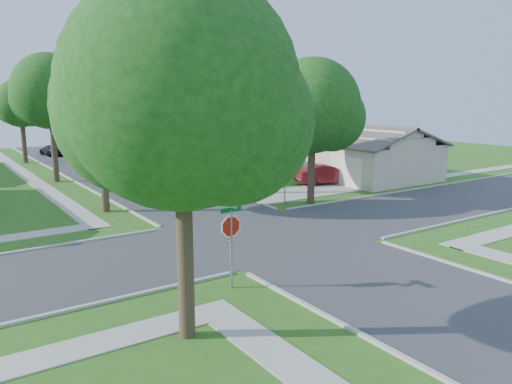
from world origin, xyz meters
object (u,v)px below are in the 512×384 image
Objects in this scene: stop_sign_ne at (285,171)px; tree_e_mid at (169,98)px; tree_w_near at (101,102)px; car_driveway at (326,174)px; tree_e_far at (118,100)px; car_curb_east at (111,156)px; car_curb_west at (52,150)px; tree_ne_corner at (313,110)px; tree_w_far at (21,105)px; stop_sign_sw at (231,230)px; tree_e_near at (246,108)px; house_ne_near at (348,157)px; house_ne_far at (234,140)px; tree_sw_corner at (183,103)px; tree_w_mid at (51,95)px.

tree_e_mid is at bearing 89.80° from stop_sign_ne.
car_driveway is at bearing -1.09° from tree_w_near.
stop_sign_ne reaches higher than car_driveway.
car_driveway is (6.75, -25.31, -5.24)m from tree_e_far.
tree_e_mid is 1.97× the size of car_curb_east.
tree_w_near is 2.18× the size of car_curb_west.
tree_w_near reaches higher than tree_ne_corner.
stop_sign_ne is 23.60m from car_curb_east.
tree_e_mid is at bearing -54.10° from tree_w_far.
stop_sign_ne is 34.63m from car_curb_west.
car_curb_east is (-9.63, 19.40, 0.06)m from car_driveway.
tree_e_near is at bearing 55.41° from stop_sign_sw.
house_ne_far is (0.00, 18.00, 0.00)m from house_ne_near.
stop_sign_sw is 0.33× the size of tree_w_near.
tree_ne_corner reaches higher than car_curb_east.
tree_sw_corner reaches higher than car_curb_west.
house_ne_far is (11.24, -5.01, -4.46)m from tree_e_far.
tree_sw_corner reaches higher than tree_ne_corner.
tree_w_far is (0.05, 38.71, 3.48)m from stop_sign_sw.
car_curb_west is at bearing 101.30° from tree_e_near.
tree_sw_corner is at bearing -136.06° from stop_sign_ne.
car_curb_west is at bearing 108.52° from tree_e_mid.
tree_e_mid is at bearing 138.30° from house_ne_near.
tree_e_far is 8.37m from car_curb_east.
stop_sign_ne is 17.38m from tree_sw_corner.
car_driveway is (-4.49, -2.30, -0.77)m from house_ne_near.
tree_e_near is 2.02× the size of car_curb_west.
tree_ne_corner is at bearing -86.91° from tree_e_far.
tree_e_far is 26.71m from tree_w_near.
stop_sign_sw is 0.34× the size of tree_e_far.
tree_w_mid is 1.10× the size of tree_ne_corner.
house_ne_far is at bearing 44.09° from tree_w_near.
tree_w_far is (-9.41, 13.00, -0.75)m from tree_e_mid.
car_curb_east is at bearing -116.01° from tree_e_far.
tree_w_far is 0.59× the size of house_ne_near.
tree_sw_corner reaches higher than house_ne_far.
tree_e_near is (9.45, 13.71, 3.61)m from stop_sign_sw.
tree_e_far is 0.97× the size of tree_w_near.
tree_w_far is (-9.40, -0.00, -0.47)m from tree_e_far.
tree_w_mid reaches higher than tree_w_near.
tree_e_mid reaches higher than tree_ne_corner.
stop_sign_sw reaches higher than car_curb_east.
tree_sw_corner is at bearing -99.90° from tree_w_near.
tree_w_mid is 11.18m from car_curb_east.
tree_e_mid is 15.25m from tree_w_near.
car_driveway is (18.94, 15.69, -5.52)m from tree_sw_corner.
tree_e_near is 12.14m from house_ne_near.
tree_w_near is 1.91× the size of car_curb_east.
tree_e_near is at bearing -51.95° from tree_w_mid.
tree_e_near reaches higher than tree_w_far.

